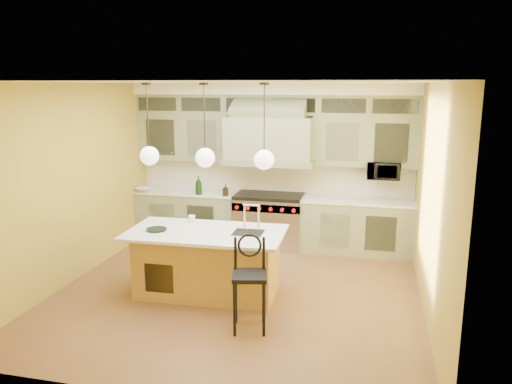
% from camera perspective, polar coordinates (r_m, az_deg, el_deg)
% --- Properties ---
extents(floor, '(5.00, 5.00, 0.00)m').
position_cam_1_polar(floor, '(7.17, -2.10, -11.40)').
color(floor, brown).
rests_on(floor, ground).
extents(ceiling, '(5.00, 5.00, 0.00)m').
position_cam_1_polar(ceiling, '(6.58, -2.30, 12.44)').
color(ceiling, white).
rests_on(ceiling, wall_back).
extents(wall_back, '(5.00, 0.00, 5.00)m').
position_cam_1_polar(wall_back, '(9.12, 2.00, 3.21)').
color(wall_back, '#AF9430').
rests_on(wall_back, ground).
extents(wall_front, '(5.00, 0.00, 5.00)m').
position_cam_1_polar(wall_front, '(4.45, -10.86, -6.61)').
color(wall_front, '#AF9430').
rests_on(wall_front, ground).
extents(wall_left, '(0.00, 5.00, 5.00)m').
position_cam_1_polar(wall_left, '(7.77, -20.27, 0.89)').
color(wall_left, '#AF9430').
rests_on(wall_left, ground).
extents(wall_right, '(0.00, 5.00, 5.00)m').
position_cam_1_polar(wall_right, '(6.53, 19.44, -1.07)').
color(wall_right, '#AF9430').
rests_on(wall_right, ground).
extents(back_cabinetry, '(5.00, 0.77, 2.90)m').
position_cam_1_polar(back_cabinetry, '(8.87, 1.66, 2.82)').
color(back_cabinetry, gray).
rests_on(back_cabinetry, floor).
extents(range, '(1.20, 0.74, 0.96)m').
position_cam_1_polar(range, '(8.98, 1.50, -3.22)').
color(range, silver).
rests_on(range, floor).
extents(kitchen_island, '(2.16, 1.20, 1.35)m').
position_cam_1_polar(kitchen_island, '(7.00, -5.54, -7.88)').
color(kitchen_island, '#A87E3B').
rests_on(kitchen_island, floor).
extents(counter_stool, '(0.48, 0.48, 1.14)m').
position_cam_1_polar(counter_stool, '(5.96, -0.75, -9.70)').
color(counter_stool, black).
rests_on(counter_stool, floor).
extents(microwave, '(0.54, 0.37, 0.30)m').
position_cam_1_polar(microwave, '(8.70, 14.36, 2.41)').
color(microwave, black).
rests_on(microwave, back_cabinetry).
extents(oil_bottle_a, '(0.13, 0.13, 0.33)m').
position_cam_1_polar(oil_bottle_a, '(8.97, -6.57, 0.74)').
color(oil_bottle_a, black).
rests_on(oil_bottle_a, back_cabinetry).
extents(oil_bottle_b, '(0.10, 0.11, 0.21)m').
position_cam_1_polar(oil_bottle_b, '(8.82, -3.50, 0.21)').
color(oil_bottle_b, black).
rests_on(oil_bottle_b, back_cabinetry).
extents(fruit_bowl, '(0.33, 0.33, 0.08)m').
position_cam_1_polar(fruit_bowl, '(9.40, -12.62, 0.26)').
color(fruit_bowl, beige).
rests_on(fruit_bowl, back_cabinetry).
extents(cup, '(0.11, 0.11, 0.10)m').
position_cam_1_polar(cup, '(7.29, -7.35, -3.04)').
color(cup, white).
rests_on(cup, kitchen_island).
extents(pendant_left, '(0.26, 0.26, 1.11)m').
position_cam_1_polar(pendant_left, '(6.95, -12.10, 4.31)').
color(pendant_left, '#2D2319').
rests_on(pendant_left, ceiling).
extents(pendant_center, '(0.26, 0.26, 1.11)m').
position_cam_1_polar(pendant_center, '(6.65, -5.83, 4.17)').
color(pendant_center, '#2D2319').
rests_on(pendant_center, ceiling).
extents(pendant_right, '(0.26, 0.26, 1.11)m').
position_cam_1_polar(pendant_right, '(6.43, 0.93, 3.96)').
color(pendant_right, '#2D2319').
rests_on(pendant_right, ceiling).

